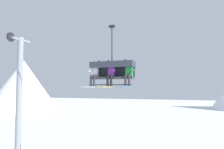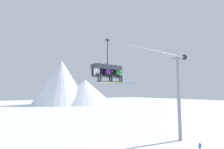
{
  "view_description": "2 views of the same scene",
  "coord_description": "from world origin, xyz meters",
  "views": [
    {
      "loc": [
        2.86,
        -10.67,
        5.48
      ],
      "look_at": [
        -0.74,
        -0.95,
        6.15
      ],
      "focal_mm": 35.0,
      "sensor_mm": 36.0,
      "label": 1
    },
    {
      "loc": [
        -7.74,
        -10.24,
        5.01
      ],
      "look_at": [
        -0.53,
        -0.96,
        6.14
      ],
      "focal_mm": 28.0,
      "sensor_mm": 36.0,
      "label": 2
    }
  ],
  "objects": [
    {
      "name": "mountain_peak_central",
      "position": [
        18.06,
        54.88,
        8.47
      ],
      "size": [
        21.41,
        21.41,
        16.93
      ],
      "color": "white",
      "rests_on": "ground_plane"
    },
    {
      "name": "mountain_peak_east",
      "position": [
        26.11,
        50.64,
        4.78
      ],
      "size": [
        22.23,
        22.23,
        9.57
      ],
      "color": "white",
      "rests_on": "ground_plane"
    },
    {
      "name": "lift_tower_far",
      "position": [
        9.11,
        -0.02,
        4.57
      ],
      "size": [
        0.36,
        1.88,
        8.81
      ],
      "color": "gray",
      "rests_on": "ground_plane"
    },
    {
      "name": "lift_cable",
      "position": [
        0.96,
        -0.8,
        8.53
      ],
      "size": [
        18.32,
        0.05,
        0.05
      ],
      "color": "gray"
    },
    {
      "name": "chairlift_chair",
      "position": [
        -0.79,
        -0.73,
        6.51
      ],
      "size": [
        2.17,
        0.74,
        2.95
      ],
      "color": "#33383D"
    },
    {
      "name": "skier_white",
      "position": [
        -1.66,
        -0.94,
        6.22
      ],
      "size": [
        0.48,
        1.7,
        1.34
      ],
      "color": "silver"
    },
    {
      "name": "skier_purple",
      "position": [
        -0.8,
        -0.94,
        6.22
      ],
      "size": [
        0.48,
        1.7,
        1.34
      ],
      "color": "purple"
    },
    {
      "name": "skier_green",
      "position": [
        0.08,
        -0.94,
        6.22
      ],
      "size": [
        0.48,
        1.7,
        1.34
      ],
      "color": "#23843D"
    }
  ]
}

